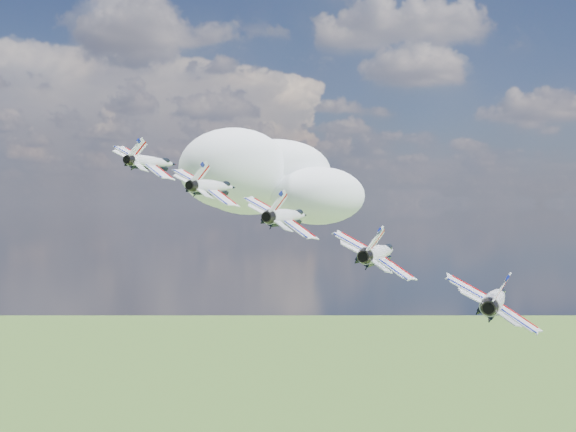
# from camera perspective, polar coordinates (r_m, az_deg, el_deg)

# --- Properties ---
(cloud_far) EXTENTS (56.87, 44.68, 22.34)m
(cloud_far) POSITION_cam_1_polar(r_m,az_deg,el_deg) (267.42, -0.92, 2.58)
(cloud_far) COLOR white
(jet_0) EXTENTS (13.81, 15.85, 7.92)m
(jet_0) POSITION_cam_1_polar(r_m,az_deg,el_deg) (102.74, -10.63, 4.20)
(jet_0) COLOR silver
(jet_1) EXTENTS (13.81, 15.85, 7.92)m
(jet_1) POSITION_cam_1_polar(r_m,az_deg,el_deg) (92.47, -5.87, 2.33)
(jet_1) COLOR white
(jet_2) EXTENTS (13.81, 15.85, 7.92)m
(jet_2) POSITION_cam_1_polar(r_m,az_deg,el_deg) (83.12, 0.00, -0.00)
(jet_2) COLOR silver
(jet_3) EXTENTS (13.81, 15.85, 7.92)m
(jet_3) POSITION_cam_1_polar(r_m,az_deg,el_deg) (75.02, 7.25, -2.88)
(jet_3) COLOR white
(jet_4) EXTENTS (13.81, 15.85, 7.92)m
(jet_4) POSITION_cam_1_polar(r_m,az_deg,el_deg) (68.61, 16.09, -6.30)
(jet_4) COLOR white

